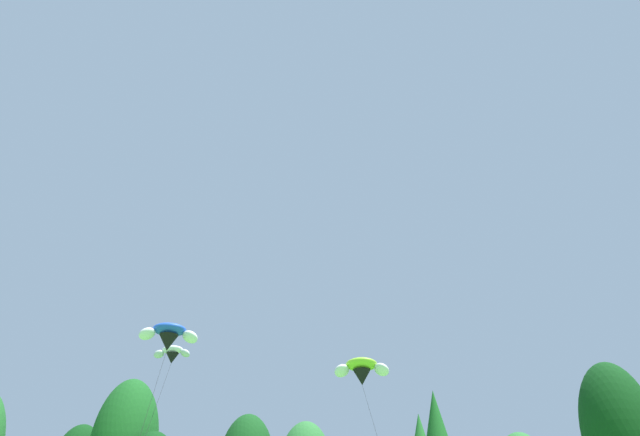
{
  "coord_description": "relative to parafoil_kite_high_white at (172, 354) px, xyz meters",
  "views": [
    {
      "loc": [
        5.23,
        4.0,
        2.23
      ],
      "look_at": [
        1.62,
        24.68,
        14.52
      ],
      "focal_mm": 30.48,
      "sensor_mm": 36.0,
      "label": 1
    }
  ],
  "objects": [
    {
      "name": "parafoil_kite_far_blue_white",
      "position": [
        3.31,
        -7.71,
        -1.39
      ],
      "size": [
        4.25,
        8.85,
        10.48
      ],
      "color": "blue"
    },
    {
      "name": "parafoil_kite_mid_lime_white",
      "position": [
        12.79,
        -0.46,
        -1.76
      ],
      "size": [
        4.6,
        15.22,
        10.62
      ],
      "color": "#93D633"
    },
    {
      "name": "treeline_tree_j",
      "position": [
        31.58,
        14.97,
        -3.81
      ],
      "size": [
        5.79,
        5.79,
        14.78
      ],
      "color": "#472D19",
      "rests_on": "ground_plane"
    },
    {
      "name": "parafoil_kite_high_white",
      "position": [
        0.0,
        0.0,
        0.0
      ],
      "size": [
        7.32,
        16.02,
        11.8
      ],
      "color": "white"
    }
  ]
}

